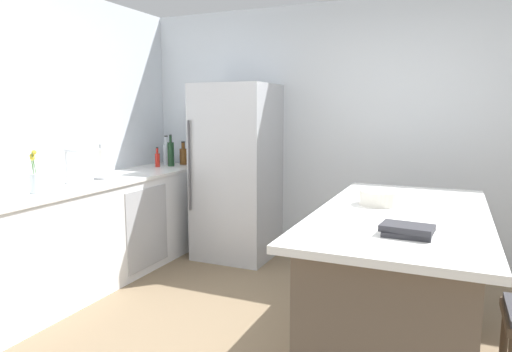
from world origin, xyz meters
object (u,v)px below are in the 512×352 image
(flower_vase, at_px, (34,179))
(paper_towel_roll, at_px, (101,164))
(kitchen_island, at_px, (399,284))
(whiskey_bottle, at_px, (183,156))
(refrigerator, at_px, (237,172))
(sink_faucet, at_px, (68,166))
(mixing_bowl, at_px, (380,198))
(cookbook_stack, at_px, (407,230))
(hot_sauce_bottle, at_px, (157,159))
(wine_bottle, at_px, (171,154))
(soda_bottle, at_px, (166,153))

(flower_vase, bearing_deg, paper_towel_roll, 94.12)
(kitchen_island, height_order, paper_towel_roll, paper_towel_roll)
(whiskey_bottle, bearing_deg, refrigerator, -12.21)
(refrigerator, bearing_deg, sink_faucet, -122.47)
(paper_towel_roll, height_order, mixing_bowl, paper_towel_roll)
(kitchen_island, relative_size, flower_vase, 5.95)
(cookbook_stack, height_order, mixing_bowl, mixing_bowl)
(kitchen_island, xyz_separation_m, mixing_bowl, (-0.16, 0.15, 0.51))
(sink_faucet, height_order, cookbook_stack, sink_faucet)
(kitchen_island, xyz_separation_m, sink_faucet, (-2.68, 0.00, 0.61))
(kitchen_island, xyz_separation_m, paper_towel_roll, (-2.63, 0.34, 0.58))
(kitchen_island, xyz_separation_m, hot_sauce_bottle, (-2.69, 1.27, 0.53))
(wine_bottle, distance_m, mixing_bowl, 2.73)
(refrigerator, xyz_separation_m, hot_sauce_bottle, (-0.90, -0.13, 0.11))
(refrigerator, distance_m, soda_bottle, 0.93)
(paper_towel_roll, relative_size, whiskey_bottle, 1.19)
(refrigerator, xyz_separation_m, soda_bottle, (-0.91, 0.06, 0.15))
(soda_bottle, xyz_separation_m, hot_sauce_bottle, (0.01, -0.18, -0.05))
(refrigerator, distance_m, hot_sauce_bottle, 0.92)
(refrigerator, height_order, flower_vase, refrigerator)
(hot_sauce_bottle, bearing_deg, mixing_bowl, -23.83)
(soda_bottle, xyz_separation_m, wine_bottle, (0.11, -0.08, 0.01))
(soda_bottle, distance_m, mixing_bowl, 2.86)
(refrigerator, xyz_separation_m, wine_bottle, (-0.80, -0.02, 0.16))
(refrigerator, xyz_separation_m, cookbook_stack, (1.87, -1.95, 0.06))
(cookbook_stack, bearing_deg, whiskey_bottle, 141.19)
(flower_vase, distance_m, mixing_bowl, 2.49)
(whiskey_bottle, height_order, soda_bottle, soda_bottle)
(kitchen_island, bearing_deg, cookbook_stack, -81.95)
(mixing_bowl, bearing_deg, hot_sauce_bottle, 156.17)
(refrigerator, relative_size, paper_towel_roll, 5.77)
(flower_vase, xyz_separation_m, whiskey_bottle, (0.03, 1.98, -0.00))
(wine_bottle, bearing_deg, refrigerator, 1.59)
(whiskey_bottle, relative_size, wine_bottle, 0.75)
(kitchen_island, distance_m, cookbook_stack, 0.74)
(whiskey_bottle, distance_m, soda_bottle, 0.19)
(sink_faucet, height_order, flower_vase, flower_vase)
(sink_faucet, relative_size, hot_sauce_bottle, 1.40)
(sink_faucet, distance_m, mixing_bowl, 2.53)
(kitchen_island, xyz_separation_m, whiskey_bottle, (-2.55, 1.56, 0.55))
(cookbook_stack, relative_size, mixing_bowl, 1.00)
(sink_faucet, height_order, wine_bottle, wine_bottle)
(sink_faucet, height_order, whiskey_bottle, sink_faucet)
(whiskey_bottle, xyz_separation_m, hot_sauce_bottle, (-0.15, -0.29, -0.02))
(sink_faucet, distance_m, cookbook_stack, 2.82)
(soda_bottle, relative_size, hot_sauce_bottle, 1.54)
(flower_vase, relative_size, hot_sauce_bottle, 1.52)
(kitchen_island, relative_size, hot_sauce_bottle, 9.07)
(soda_bottle, height_order, wine_bottle, wine_bottle)
(sink_faucet, distance_m, paper_towel_roll, 0.34)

